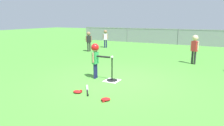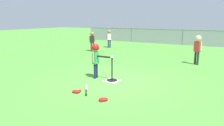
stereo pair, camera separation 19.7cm
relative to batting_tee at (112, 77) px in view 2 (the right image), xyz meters
name	(u,v)px [view 2 (the right image)]	position (x,y,z in m)	size (l,w,h in m)	color
ground_plane	(117,82)	(0.18, -0.03, -0.11)	(60.00, 60.00, 0.00)	#478C33
home_plate	(112,80)	(0.00, 0.00, -0.11)	(0.44, 0.44, 0.01)	white
batting_tee	(112,77)	(0.00, 0.00, 0.00)	(0.32, 0.32, 0.69)	black
baseball_on_tee	(112,57)	(0.00, 0.00, 0.62)	(0.07, 0.07, 0.07)	white
batter_child	(96,54)	(-0.57, -0.01, 0.67)	(0.63, 0.32, 1.11)	#191E4C
fielder_deep_right	(92,39)	(-3.80, 4.42, 0.62)	(0.27, 0.25, 1.14)	#262626
fielder_deep_center	(109,36)	(-3.74, 6.26, 0.63)	(0.30, 0.23, 1.15)	#191E4C
fielder_near_right	(198,46)	(1.93, 3.63, 0.67)	(0.32, 0.24, 1.21)	#262626
spare_bat_silver	(86,89)	(-0.20, -1.03, -0.08)	(0.47, 0.62, 0.06)	silver
glove_by_plate	(103,99)	(0.59, -1.45, -0.08)	(0.27, 0.26, 0.07)	#B21919
glove_near_bats	(76,91)	(-0.29, -1.34, -0.08)	(0.23, 0.19, 0.07)	#B21919
outfield_fence	(183,36)	(0.18, 10.05, 0.50)	(16.06, 0.06, 1.15)	slate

